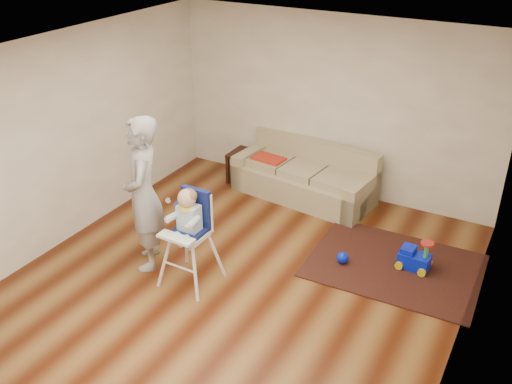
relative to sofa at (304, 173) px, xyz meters
The scene contains 9 objects.
ground 2.35m from the sofa, 84.29° to the right, with size 5.50×5.50×0.00m, color #441A09.
room_envelope 2.31m from the sofa, 82.62° to the right, with size 5.04×5.52×2.72m.
sofa is the anchor object (origin of this frame).
side_table 1.06m from the sofa, behind, with size 0.49×0.49×0.49m, color black, non-canonical shape.
area_rug 2.15m from the sofa, 32.54° to the right, with size 2.05×1.54×0.02m, color black.
ride_on_toy 2.28m from the sofa, 28.20° to the right, with size 0.37×0.27×0.41m, color #081CEA, non-canonical shape.
toy_ball 1.87m from the sofa, 49.63° to the right, with size 0.15×0.15×0.15m, color #081CEA.
high_chair 2.63m from the sofa, 95.64° to the right, with size 0.58×0.58×1.24m.
adult 2.77m from the sofa, 110.30° to the right, with size 0.71×0.46×1.94m, color #9A9A9C.
Camera 1 is at (2.89, -4.82, 4.09)m, focal length 40.00 mm.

